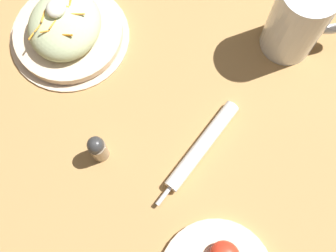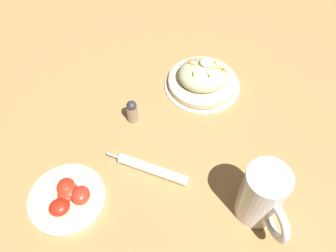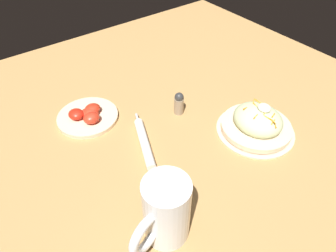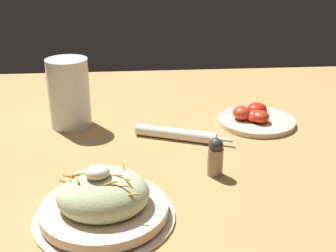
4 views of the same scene
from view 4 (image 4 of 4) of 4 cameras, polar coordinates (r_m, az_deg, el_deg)
ground_plane at (r=0.86m, az=2.94°, el=-5.92°), size 1.43×1.43×0.00m
salad_plate at (r=0.71m, az=-8.27°, el=-9.63°), size 0.23×0.23×0.10m
beer_mug at (r=1.07m, az=-12.59°, el=3.73°), size 0.10×0.16×0.16m
napkin_roll at (r=0.98m, az=1.09°, el=-1.04°), size 0.21×0.10×0.03m
tomato_plate at (r=1.09m, az=11.16°, el=1.04°), size 0.18×0.18×0.04m
salt_shaker at (r=0.83m, az=6.11°, el=-3.93°), size 0.03×0.03×0.08m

